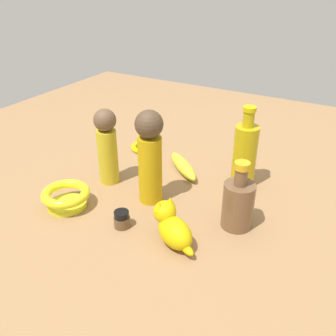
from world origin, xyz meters
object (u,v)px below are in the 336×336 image
person_figure_child (107,145)px  bottle_short (238,203)px  bangle (145,147)px  nail_polish_jar (122,219)px  bottle_tall (245,154)px  cat_figurine (172,227)px  banana (183,166)px  person_figure_adult (150,155)px  bowl (66,196)px

person_figure_child → bottle_short: 0.41m
bangle → bottle_short: 0.51m
person_figure_child → nail_polish_jar: person_figure_child is taller
person_figure_child → bottle_tall: bearing=-152.8°
bottle_short → person_figure_child: bearing=-2.5°
person_figure_child → bangle: size_ratio=2.37×
cat_figurine → bottle_short: 0.17m
banana → nail_polish_jar: (0.00, 0.32, 0.00)m
nail_polish_jar → bangle: bearing=-64.4°
cat_figurine → bottle_tall: bearing=-98.7°
cat_figurine → person_figure_adult: person_figure_adult is taller
bangle → banana: bearing=158.2°
person_figure_adult → bangle: (0.19, -0.26, -0.13)m
bottle_tall → bowl: 0.51m
bangle → bottle_short: (-0.43, 0.25, 0.06)m
bottle_tall → banana: bearing=6.3°
nail_polish_jar → person_figure_child: bearing=-44.9°
nail_polish_jar → bottle_short: bottle_short is taller
bottle_tall → nail_polish_jar: bearing=61.4°
banana → bottle_short: size_ratio=1.02×
person_figure_child → banana: bearing=-135.8°
bottle_tall → person_figure_adult: size_ratio=0.92×
bottle_tall → nail_polish_jar: 0.40m
banana → bangle: size_ratio=1.90×
cat_figurine → bottle_short: size_ratio=0.75×
person_figure_child → bangle: 0.26m
person_figure_child → bowl: person_figure_child is taller
bangle → bottle_tall: bearing=171.5°
person_figure_child → cat_figurine: 0.34m
cat_figurine → banana: (0.13, -0.31, -0.02)m
bangle → bowl: bearing=91.7°
bowl → nail_polish_jar: 0.18m
cat_figurine → bangle: (0.33, -0.39, -0.03)m
banana → bowl: bearing=-78.5°
bowl → bottle_short: size_ratio=0.72×
bottle_short → bottle_tall: bearing=-74.0°
person_figure_child → bangle: bearing=-83.1°
person_figure_child → nail_polish_jar: (-0.16, 0.16, -0.10)m
person_figure_adult → bowl: (0.18, 0.14, -0.10)m
bottle_tall → bottle_short: bottle_tall is taller
person_figure_child → cat_figurine: (-0.30, 0.15, -0.07)m
person_figure_child → bowl: size_ratio=1.77×
person_figure_adult → bottle_short: person_figure_adult is taller
bowl → nail_polish_jar: bearing=-179.3°
bottle_tall → banana: bottle_tall is taller
banana → nail_polish_jar: 0.32m
banana → nail_polish_jar: bearing=-49.5°
bangle → nail_polish_jar: bearing=115.6°
person_figure_adult → bottle_short: (-0.25, -0.01, -0.07)m
banana → bottle_short: 0.30m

